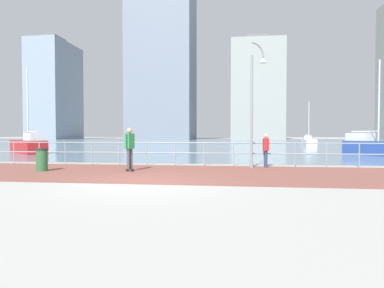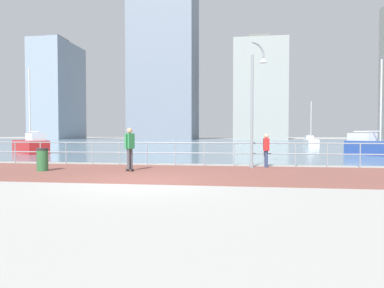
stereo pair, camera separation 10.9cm
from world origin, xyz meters
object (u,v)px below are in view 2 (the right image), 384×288
object	(u,v)px
bystander	(266,148)
sailboat_gray	(31,145)
sailboat_ivory	(311,142)
trash_bin	(42,160)
skateboarder	(130,145)
sailboat_yellow	(378,147)
lamppost	(255,98)

from	to	relation	value
bystander	sailboat_gray	xyz separation A→B (m)	(-17.40, 8.70, -0.25)
sailboat_ivory	sailboat_gray	world-z (taller)	sailboat_gray
sailboat_ivory	trash_bin	bearing A→B (deg)	-119.43
bystander	skateboarder	bearing A→B (deg)	-157.42
skateboarder	sailboat_yellow	world-z (taller)	sailboat_yellow
skateboarder	sailboat_yellow	xyz separation A→B (m)	(14.08, 11.63, -0.43)
sailboat_yellow	sailboat_gray	distance (m)	25.86
sailboat_gray	lamppost	bearing A→B (deg)	-27.75
lamppost	trash_bin	size ratio (longest dim) A/B	6.04
sailboat_ivory	sailboat_gray	distance (m)	31.37
lamppost	sailboat_ivory	world-z (taller)	lamppost
skateboarder	bystander	distance (m)	6.10
sailboat_ivory	sailboat_yellow	world-z (taller)	sailboat_yellow
bystander	sailboat_yellow	bearing A→B (deg)	47.70
sailboat_yellow	trash_bin	bearing A→B (deg)	-145.68
lamppost	skateboarder	size ratio (longest dim) A/B	3.19
skateboarder	sailboat_gray	world-z (taller)	sailboat_gray
lamppost	sailboat_gray	distance (m)	19.24
lamppost	skateboarder	bearing A→B (deg)	-157.21
lamppost	bystander	bearing A→B (deg)	20.37
sailboat_gray	bystander	bearing A→B (deg)	-26.56
sailboat_yellow	sailboat_gray	xyz separation A→B (m)	(-25.85, -0.60, -0.00)
sailboat_yellow	sailboat_gray	size ratio (longest dim) A/B	1.00
trash_bin	sailboat_gray	size ratio (longest dim) A/B	0.14
lamppost	skateboarder	distance (m)	5.92
lamppost	sailboat_yellow	size ratio (longest dim) A/B	0.84
lamppost	sailboat_gray	size ratio (longest dim) A/B	0.84
trash_bin	sailboat_gray	xyz separation A→B (m)	(-8.21, 11.44, 0.17)
trash_bin	sailboat_ivory	bearing A→B (deg)	60.57
trash_bin	sailboat_ivory	size ratio (longest dim) A/B	0.17
skateboarder	sailboat_ivory	distance (m)	32.61
lamppost	sailboat_ivory	distance (m)	28.90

